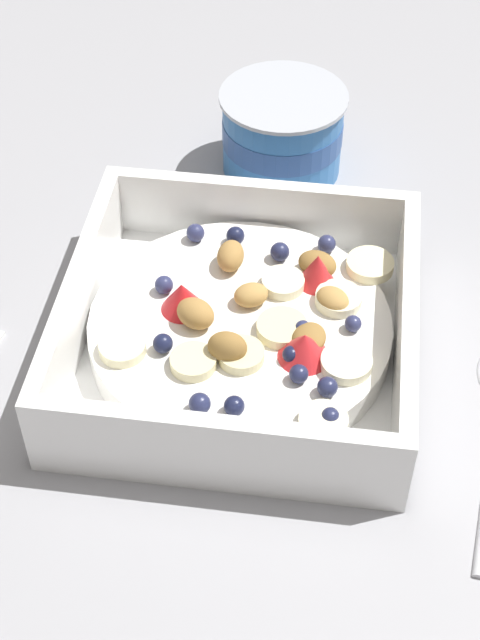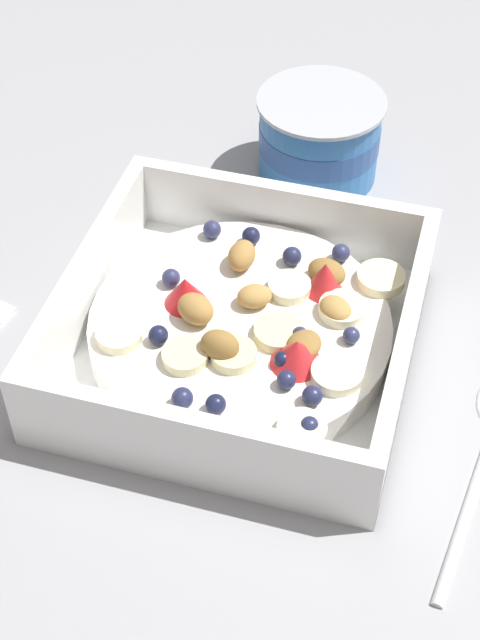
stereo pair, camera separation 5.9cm
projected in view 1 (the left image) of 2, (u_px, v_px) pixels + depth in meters
ground_plane at (219, 358)px, 0.61m from camera, size 2.40×2.40×0.00m
fruit_bowl at (243, 331)px, 0.60m from camera, size 0.21×0.21×0.06m
yogurt_cup at (282, 132)px, 0.73m from camera, size 0.10×0.10×0.07m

